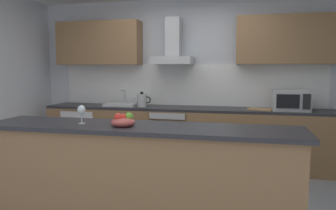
% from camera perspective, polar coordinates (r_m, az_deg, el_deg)
% --- Properties ---
extents(ground, '(5.99, 4.56, 0.02)m').
position_cam_1_polar(ground, '(3.96, -1.21, -16.06)').
color(ground, gray).
extents(wall_back, '(5.99, 0.12, 2.60)m').
position_cam_1_polar(wall_back, '(5.47, 3.57, 4.20)').
color(wall_back, silver).
rests_on(wall_back, ground).
extents(backsplash_tile, '(4.24, 0.02, 0.66)m').
position_cam_1_polar(backsplash_tile, '(5.40, 3.43, 3.43)').
color(backsplash_tile, white).
extents(counter_back, '(4.39, 0.60, 0.90)m').
position_cam_1_polar(counter_back, '(5.20, 2.80, -5.35)').
color(counter_back, olive).
rests_on(counter_back, ground).
extents(counter_island, '(2.96, 0.64, 0.97)m').
position_cam_1_polar(counter_island, '(3.18, -4.88, -12.10)').
color(counter_island, olive).
rests_on(counter_island, ground).
extents(upper_cabinets, '(4.33, 0.32, 0.70)m').
position_cam_1_polar(upper_cabinets, '(5.26, 3.18, 10.77)').
color(upper_cabinets, olive).
extents(oven, '(0.60, 0.62, 0.80)m').
position_cam_1_polar(oven, '(5.21, 0.54, -5.20)').
color(oven, slate).
rests_on(oven, ground).
extents(refrigerator, '(0.58, 0.60, 0.85)m').
position_cam_1_polar(refrigerator, '(5.71, -13.96, -4.74)').
color(refrigerator, white).
rests_on(refrigerator, ground).
extents(microwave, '(0.50, 0.38, 0.30)m').
position_cam_1_polar(microwave, '(5.02, 20.30, 0.78)').
color(microwave, '#B7BABC').
rests_on(microwave, counter_back).
extents(sink, '(0.50, 0.40, 0.26)m').
position_cam_1_polar(sink, '(5.38, -7.89, 0.16)').
color(sink, silver).
rests_on(sink, counter_back).
extents(kettle, '(0.29, 0.15, 0.24)m').
position_cam_1_polar(kettle, '(5.22, -4.48, 0.85)').
color(kettle, '#B7BABC').
rests_on(kettle, counter_back).
extents(range_hood, '(0.62, 0.45, 0.72)m').
position_cam_1_polar(range_hood, '(5.24, 0.87, 9.45)').
color(range_hood, '#B7BABC').
extents(wine_glass, '(0.08, 0.08, 0.18)m').
position_cam_1_polar(wine_glass, '(3.25, -14.61, -0.97)').
color(wine_glass, silver).
rests_on(wine_glass, counter_island).
extents(fruit_bowl, '(0.22, 0.22, 0.13)m').
position_cam_1_polar(fruit_bowl, '(3.04, -7.68, -2.77)').
color(fruit_bowl, '#B24C47').
rests_on(fruit_bowl, counter_island).
extents(chopping_board, '(0.38, 0.30, 0.02)m').
position_cam_1_polar(chopping_board, '(5.00, 15.56, -0.68)').
color(chopping_board, tan).
rests_on(chopping_board, counter_back).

